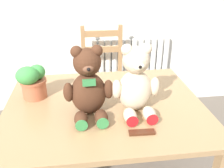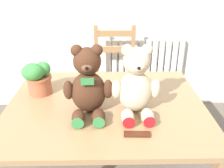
{
  "view_description": "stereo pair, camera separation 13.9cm",
  "coord_description": "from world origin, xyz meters",
  "px_view_note": "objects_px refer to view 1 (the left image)",
  "views": [
    {
      "loc": [
        -0.13,
        -0.83,
        1.52
      ],
      "look_at": [
        0.04,
        0.41,
        0.92
      ],
      "focal_mm": 40.0,
      "sensor_mm": 36.0,
      "label": 1
    },
    {
      "loc": [
        0.01,
        -0.84,
        1.52
      ],
      "look_at": [
        0.04,
        0.41,
        0.92
      ],
      "focal_mm": 40.0,
      "sensor_mm": 36.0,
      "label": 2
    }
  ],
  "objects_px": {
    "wooden_chair_behind": "(104,81)",
    "teddy_bear_left": "(88,86)",
    "potted_plant": "(32,81)",
    "teddy_bear_right": "(136,84)",
    "chocolate_bar": "(142,132)"
  },
  "relations": [
    {
      "from": "potted_plant",
      "to": "teddy_bear_right",
      "type": "bearing_deg",
      "value": -21.05
    },
    {
      "from": "potted_plant",
      "to": "teddy_bear_left",
      "type": "bearing_deg",
      "value": -34.35
    },
    {
      "from": "wooden_chair_behind",
      "to": "teddy_bear_left",
      "type": "distance_m",
      "value": 1.13
    },
    {
      "from": "teddy_bear_left",
      "to": "potted_plant",
      "type": "height_order",
      "value": "teddy_bear_left"
    },
    {
      "from": "teddy_bear_left",
      "to": "potted_plant",
      "type": "xyz_separation_m",
      "value": [
        -0.34,
        0.23,
        -0.05
      ]
    },
    {
      "from": "teddy_bear_right",
      "to": "chocolate_bar",
      "type": "bearing_deg",
      "value": 85.39
    },
    {
      "from": "wooden_chair_behind",
      "to": "potted_plant",
      "type": "bearing_deg",
      "value": 56.54
    },
    {
      "from": "chocolate_bar",
      "to": "teddy_bear_right",
      "type": "bearing_deg",
      "value": 86.91
    },
    {
      "from": "potted_plant",
      "to": "chocolate_bar",
      "type": "xyz_separation_m",
      "value": [
        0.59,
        -0.46,
        -0.11
      ]
    },
    {
      "from": "wooden_chair_behind",
      "to": "teddy_bear_right",
      "type": "bearing_deg",
      "value": 94.63
    },
    {
      "from": "teddy_bear_left",
      "to": "chocolate_bar",
      "type": "relative_size",
      "value": 3.03
    },
    {
      "from": "wooden_chair_behind",
      "to": "teddy_bear_left",
      "type": "height_order",
      "value": "teddy_bear_left"
    },
    {
      "from": "wooden_chair_behind",
      "to": "potted_plant",
      "type": "xyz_separation_m",
      "value": [
        -0.52,
        -0.79,
        0.4
      ]
    },
    {
      "from": "wooden_chair_behind",
      "to": "teddy_bear_left",
      "type": "bearing_deg",
      "value": 79.97
    },
    {
      "from": "potted_plant",
      "to": "chocolate_bar",
      "type": "height_order",
      "value": "potted_plant"
    }
  ]
}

